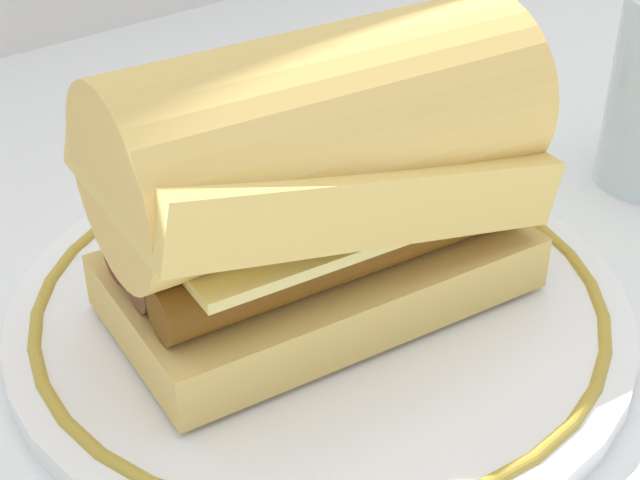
{
  "coord_description": "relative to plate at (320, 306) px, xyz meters",
  "views": [
    {
      "loc": [
        -0.24,
        -0.27,
        0.29
      ],
      "look_at": [
        -0.01,
        0.02,
        0.04
      ],
      "focal_mm": 54.63,
      "sensor_mm": 36.0,
      "label": 1
    }
  ],
  "objects": [
    {
      "name": "ground_plane",
      "position": [
        0.01,
        -0.02,
        -0.01
      ],
      "size": [
        1.5,
        1.5,
        0.0
      ],
      "primitive_type": "plane",
      "color": "white"
    },
    {
      "name": "butter_knife",
      "position": [
        0.15,
        0.12,
        -0.0
      ],
      "size": [
        0.11,
        0.1,
        0.01
      ],
      "color": "silver",
      "rests_on": "ground_plane"
    },
    {
      "name": "sausage_sandwich",
      "position": [
        -0.0,
        -0.0,
        0.07
      ],
      "size": [
        0.2,
        0.12,
        0.13
      ],
      "rotation": [
        0.0,
        0.0,
        -0.13
      ],
      "color": "#E2BC63",
      "rests_on": "plate"
    },
    {
      "name": "plate",
      "position": [
        0.0,
        0.0,
        0.0
      ],
      "size": [
        0.29,
        0.29,
        0.01
      ],
      "color": "white",
      "rests_on": "ground_plane"
    }
  ]
}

